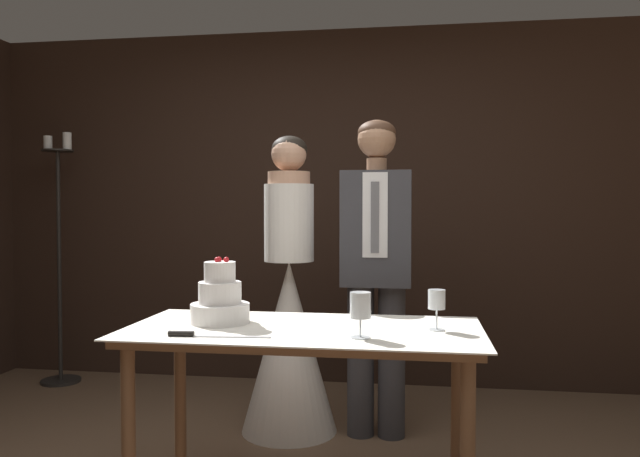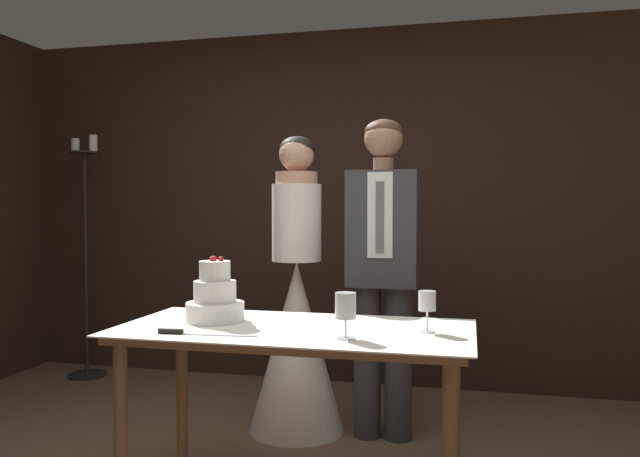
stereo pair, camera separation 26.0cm
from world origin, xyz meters
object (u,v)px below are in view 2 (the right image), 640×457
object	(u,v)px
candle_stand	(86,268)
wine_glass_near	(346,308)
wine_glass_middle	(427,302)
cake_table	(294,349)
tiered_cake	(215,299)
bride	(297,324)
cake_knife	(188,332)
groom	(383,261)

from	to	relation	value
candle_stand	wine_glass_near	bearing A→B (deg)	-37.58
wine_glass_near	wine_glass_middle	distance (m)	0.35
cake_table	tiered_cake	world-z (taller)	tiered_cake
tiered_cake	bride	world-z (taller)	bride
cake_table	tiered_cake	distance (m)	0.42
wine_glass_near	bride	size ratio (longest dim) A/B	0.11
wine_glass_near	bride	distance (m)	1.22
tiered_cake	cake_knife	bearing A→B (deg)	-88.22
cake_knife	bride	size ratio (longest dim) A/B	0.24
cake_table	candle_stand	xyz separation A→B (m)	(-2.09, 1.63, 0.14)
cake_table	bride	size ratio (longest dim) A/B	0.88
bride	wine_glass_near	bearing A→B (deg)	-65.28
wine_glass_middle	wine_glass_near	bearing A→B (deg)	-146.28
cake_knife	candle_stand	size ratio (longest dim) A/B	0.22
cake_knife	groom	world-z (taller)	groom
cake_table	bride	distance (m)	0.94
cake_knife	groom	bearing A→B (deg)	57.44
tiered_cake	bride	xyz separation A→B (m)	(0.13, 0.86, -0.26)
tiered_cake	candle_stand	bearing A→B (deg)	137.31
cake_knife	wine_glass_near	xyz separation A→B (m)	(0.62, 0.07, 0.11)
wine_glass_near	wine_glass_middle	world-z (taller)	wine_glass_near
tiered_cake	cake_knife	xyz separation A→B (m)	(0.01, -0.29, -0.09)
cake_table	wine_glass_near	world-z (taller)	wine_glass_near
bride	groom	bearing A→B (deg)	-0.05
tiered_cake	cake_knife	size ratio (longest dim) A/B	0.72
tiered_cake	wine_glass_middle	distance (m)	0.92
bride	cake_table	bearing A→B (deg)	-74.86
cake_knife	wine_glass_middle	size ratio (longest dim) A/B	2.41
candle_stand	wine_glass_middle	bearing A→B (deg)	-31.36
wine_glass_middle	candle_stand	world-z (taller)	candle_stand
bride	wine_glass_middle	bearing A→B (deg)	-48.21
wine_glass_middle	bride	distance (m)	1.22
bride	candle_stand	world-z (taller)	candle_stand
groom	wine_glass_middle	bearing A→B (deg)	-71.33
bride	groom	world-z (taller)	groom
tiered_cake	candle_stand	xyz separation A→B (m)	(-1.71, 1.58, -0.05)
cake_knife	candle_stand	world-z (taller)	candle_stand
bride	candle_stand	xyz separation A→B (m)	(-1.84, 0.72, 0.21)
wine_glass_middle	cake_knife	bearing A→B (deg)	-163.71
cake_knife	bride	world-z (taller)	bride
tiered_cake	wine_glass_middle	world-z (taller)	tiered_cake
cake_table	candle_stand	size ratio (longest dim) A/B	0.81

